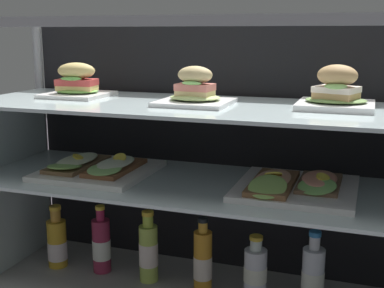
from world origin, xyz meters
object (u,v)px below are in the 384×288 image
(plated_roll_sandwich_left_of_center, at_px, (336,93))
(juice_bottle_back_center, at_px, (255,273))
(open_sandwich_tray_mid_right, at_px, (97,167))
(juice_bottle_near_post, at_px, (203,261))
(plated_roll_sandwich_mid_left, at_px, (77,84))
(juice_bottle_front_right_end, at_px, (313,277))
(open_sandwich_tray_right_of_center, at_px, (295,185))
(juice_bottle_back_right, at_px, (57,243))
(juice_bottle_front_second, at_px, (148,251))
(juice_bottle_tucked_behind, at_px, (101,245))
(plated_roll_sandwich_right_of_center, at_px, (195,92))

(plated_roll_sandwich_left_of_center, bearing_deg, juice_bottle_back_center, -176.62)
(juice_bottle_back_center, bearing_deg, open_sandwich_tray_mid_right, -174.56)
(juice_bottle_near_post, bearing_deg, plated_roll_sandwich_left_of_center, 0.34)
(plated_roll_sandwich_mid_left, xyz_separation_m, juice_bottle_front_right_end, (0.79, 0.01, -0.56))
(open_sandwich_tray_right_of_center, distance_m, juice_bottle_back_center, 0.33)
(juice_bottle_back_right, distance_m, juice_bottle_front_second, 0.36)
(plated_roll_sandwich_left_of_center, xyz_separation_m, juice_bottle_tucked_behind, (-0.77, 0.00, -0.57))
(plated_roll_sandwich_right_of_center, height_order, open_sandwich_tray_mid_right, plated_roll_sandwich_right_of_center)
(open_sandwich_tray_right_of_center, height_order, juice_bottle_tucked_behind, open_sandwich_tray_right_of_center)
(plated_roll_sandwich_left_of_center, bearing_deg, juice_bottle_front_right_end, -179.43)
(plated_roll_sandwich_right_of_center, height_order, juice_bottle_back_right, plated_roll_sandwich_right_of_center)
(plated_roll_sandwich_right_of_center, relative_size, juice_bottle_front_right_end, 0.85)
(juice_bottle_tucked_behind, distance_m, juice_bottle_near_post, 0.38)
(juice_bottle_back_right, relative_size, juice_bottle_back_center, 1.07)
(open_sandwich_tray_mid_right, bearing_deg, juice_bottle_back_center, 5.44)
(juice_bottle_back_center, distance_m, juice_bottle_front_right_end, 0.18)
(juice_bottle_front_second, bearing_deg, juice_bottle_near_post, 0.91)
(juice_bottle_front_second, bearing_deg, open_sandwich_tray_mid_right, -159.62)
(plated_roll_sandwich_left_of_center, relative_size, juice_bottle_back_right, 0.92)
(juice_bottle_near_post, relative_size, juice_bottle_front_right_end, 1.00)
(plated_roll_sandwich_mid_left, bearing_deg, plated_roll_sandwich_right_of_center, -6.47)
(open_sandwich_tray_right_of_center, relative_size, juice_bottle_tucked_behind, 1.41)
(plated_roll_sandwich_mid_left, bearing_deg, juice_bottle_back_right, -177.18)
(open_sandwich_tray_right_of_center, relative_size, juice_bottle_front_right_end, 1.38)
(plated_roll_sandwich_left_of_center, bearing_deg, juice_bottle_near_post, -179.66)
(plated_roll_sandwich_mid_left, bearing_deg, open_sandwich_tray_right_of_center, -3.49)
(plated_roll_sandwich_left_of_center, relative_size, juice_bottle_front_right_end, 0.85)
(open_sandwich_tray_right_of_center, height_order, juice_bottle_near_post, open_sandwich_tray_right_of_center)
(plated_roll_sandwich_left_of_center, distance_m, juice_bottle_back_right, 1.10)
(plated_roll_sandwich_right_of_center, distance_m, juice_bottle_near_post, 0.56)
(plated_roll_sandwich_right_of_center, distance_m, juice_bottle_tucked_behind, 0.67)
(plated_roll_sandwich_mid_left, relative_size, plated_roll_sandwich_left_of_center, 0.95)
(open_sandwich_tray_mid_right, xyz_separation_m, juice_bottle_back_center, (0.52, 0.05, -0.31))
(plated_roll_sandwich_left_of_center, bearing_deg, juice_bottle_back_right, -179.31)
(juice_bottle_front_second, bearing_deg, juice_bottle_back_right, -179.04)
(juice_bottle_back_center, bearing_deg, juice_bottle_front_second, 178.88)
(open_sandwich_tray_mid_right, height_order, juice_bottle_near_post, open_sandwich_tray_mid_right)
(plated_roll_sandwich_left_of_center, distance_m, open_sandwich_tray_mid_right, 0.79)
(plated_roll_sandwich_left_of_center, xyz_separation_m, open_sandwich_tray_mid_right, (-0.74, -0.06, -0.26))
(juice_bottle_near_post, bearing_deg, open_sandwich_tray_mid_right, -170.14)
(juice_bottle_back_right, bearing_deg, juice_bottle_tucked_behind, 5.05)
(plated_roll_sandwich_mid_left, distance_m, plated_roll_sandwich_right_of_center, 0.43)
(juice_bottle_back_right, bearing_deg, open_sandwich_tray_mid_right, -14.07)
(juice_bottle_tucked_behind, bearing_deg, juice_bottle_back_center, -1.70)
(plated_roll_sandwich_right_of_center, xyz_separation_m, juice_bottle_back_right, (-0.54, 0.04, -0.57))
(juice_bottle_front_second, bearing_deg, plated_roll_sandwich_right_of_center, -15.08)
(plated_roll_sandwich_right_of_center, xyz_separation_m, juice_bottle_front_second, (-0.18, 0.05, -0.55))
(plated_roll_sandwich_right_of_center, distance_m, plated_roll_sandwich_left_of_center, 0.40)
(juice_bottle_front_second, height_order, juice_bottle_near_post, same)
(open_sandwich_tray_right_of_center, xyz_separation_m, juice_bottle_tucked_behind, (-0.67, 0.05, -0.30))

